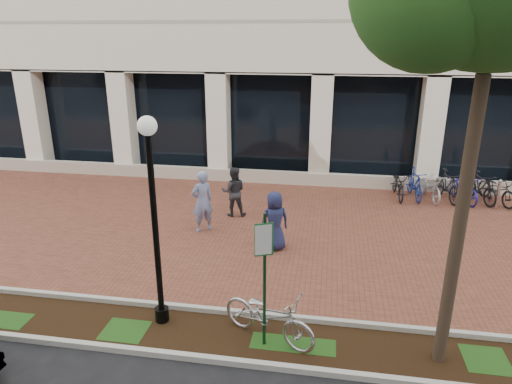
% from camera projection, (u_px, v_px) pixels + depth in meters
% --- Properties ---
extents(ground, '(120.00, 120.00, 0.00)m').
position_uv_depth(ground, '(246.00, 228.00, 13.85)').
color(ground, black).
rests_on(ground, ground).
extents(brick_plaza, '(40.00, 9.00, 0.01)m').
position_uv_depth(brick_plaza, '(246.00, 228.00, 13.85)').
color(brick_plaza, brown).
rests_on(brick_plaza, ground).
extents(planting_strip, '(40.00, 1.50, 0.01)m').
position_uv_depth(planting_strip, '(197.00, 334.00, 8.95)').
color(planting_strip, black).
rests_on(planting_strip, ground).
extents(curb_plaza_side, '(40.00, 0.12, 0.12)m').
position_uv_depth(curb_plaza_side, '(207.00, 310.00, 9.63)').
color(curb_plaza_side, beige).
rests_on(curb_plaza_side, ground).
extents(curb_street_side, '(40.00, 0.12, 0.12)m').
position_uv_depth(curb_street_side, '(185.00, 356.00, 8.24)').
color(curb_street_side, beige).
rests_on(curb_street_side, ground).
extents(parking_sign, '(0.34, 0.07, 2.68)m').
position_uv_depth(parking_sign, '(264.00, 266.00, 8.09)').
color(parking_sign, '#153B1F').
rests_on(parking_sign, ground).
extents(lamppost, '(0.36, 0.36, 4.22)m').
position_uv_depth(lamppost, '(154.00, 213.00, 8.58)').
color(lamppost, black).
rests_on(lamppost, ground).
extents(locked_bicycle, '(2.11, 1.47, 1.05)m').
position_uv_depth(locked_bicycle, '(269.00, 316.00, 8.64)').
color(locked_bicycle, silver).
rests_on(locked_bicycle, ground).
extents(pedestrian_left, '(0.81, 0.78, 1.86)m').
position_uv_depth(pedestrian_left, '(202.00, 201.00, 13.35)').
color(pedestrian_left, '#8190C1').
rests_on(pedestrian_left, ground).
extents(pedestrian_mid, '(0.88, 0.74, 1.62)m').
position_uv_depth(pedestrian_mid, '(234.00, 192.00, 14.55)').
color(pedestrian_mid, '#2D2D32').
rests_on(pedestrian_mid, ground).
extents(pedestrian_right, '(0.96, 0.84, 1.65)m').
position_uv_depth(pedestrian_right, '(275.00, 221.00, 12.23)').
color(pedestrian_right, navy).
rests_on(pedestrian_right, ground).
extents(bollard, '(0.12, 0.12, 1.04)m').
position_uv_depth(bollard, '(498.00, 194.00, 15.18)').
color(bollard, silver).
rests_on(bollard, ground).
extents(bike_rack_cluster, '(4.32, 1.95, 1.08)m').
position_uv_depth(bike_rack_cluster, '(447.00, 186.00, 16.02)').
color(bike_rack_cluster, black).
rests_on(bike_rack_cluster, ground).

